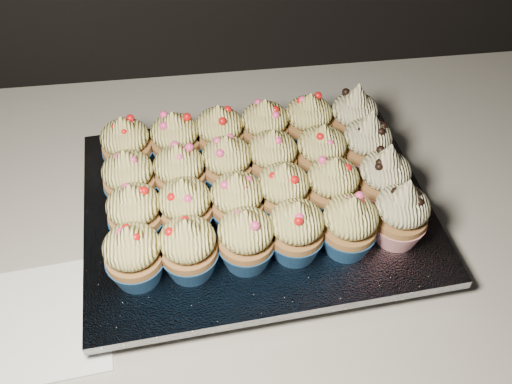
# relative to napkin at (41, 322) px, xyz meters

# --- Properties ---
(cabinet) EXTENTS (2.40, 0.60, 0.86)m
(cabinet) POSITION_rel_napkin_xyz_m (0.38, 0.14, -0.47)
(cabinet) COLOR black
(cabinet) RESTS_ON ground
(worktop) EXTENTS (2.44, 0.64, 0.04)m
(worktop) POSITION_rel_napkin_xyz_m (0.38, 0.14, -0.02)
(worktop) COLOR beige
(worktop) RESTS_ON cabinet
(napkin) EXTENTS (0.16, 0.16, 0.00)m
(napkin) POSITION_rel_napkin_xyz_m (0.00, 0.00, 0.00)
(napkin) COLOR white
(napkin) RESTS_ON worktop
(baking_tray) EXTENTS (0.40, 0.32, 0.02)m
(baking_tray) POSITION_rel_napkin_xyz_m (0.25, 0.12, 0.01)
(baking_tray) COLOR black
(baking_tray) RESTS_ON worktop
(foil_lining) EXTENTS (0.44, 0.35, 0.01)m
(foil_lining) POSITION_rel_napkin_xyz_m (0.25, 0.12, 0.03)
(foil_lining) COLOR silver
(foil_lining) RESTS_ON baking_tray
(cupcake_0) EXTENTS (0.06, 0.06, 0.08)m
(cupcake_0) POSITION_rel_napkin_xyz_m (0.11, 0.02, 0.07)
(cupcake_0) COLOR navy
(cupcake_0) RESTS_ON foil_lining
(cupcake_1) EXTENTS (0.06, 0.06, 0.08)m
(cupcake_1) POSITION_rel_napkin_xyz_m (0.17, 0.03, 0.07)
(cupcake_1) COLOR navy
(cupcake_1) RESTS_ON foil_lining
(cupcake_2) EXTENTS (0.06, 0.06, 0.08)m
(cupcake_2) POSITION_rel_napkin_xyz_m (0.23, 0.03, 0.07)
(cupcake_2) COLOR navy
(cupcake_2) RESTS_ON foil_lining
(cupcake_3) EXTENTS (0.06, 0.06, 0.08)m
(cupcake_3) POSITION_rel_napkin_xyz_m (0.29, 0.04, 0.07)
(cupcake_3) COLOR navy
(cupcake_3) RESTS_ON foil_lining
(cupcake_4) EXTENTS (0.06, 0.06, 0.08)m
(cupcake_4) POSITION_rel_napkin_xyz_m (0.34, 0.04, 0.07)
(cupcake_4) COLOR navy
(cupcake_4) RESTS_ON foil_lining
(cupcake_5) EXTENTS (0.06, 0.06, 0.10)m
(cupcake_5) POSITION_rel_napkin_xyz_m (0.40, 0.04, 0.07)
(cupcake_5) COLOR #B31827
(cupcake_5) RESTS_ON foil_lining
(cupcake_6) EXTENTS (0.06, 0.06, 0.08)m
(cupcake_6) POSITION_rel_napkin_xyz_m (0.11, 0.08, 0.07)
(cupcake_6) COLOR navy
(cupcake_6) RESTS_ON foil_lining
(cupcake_7) EXTENTS (0.06, 0.06, 0.08)m
(cupcake_7) POSITION_rel_napkin_xyz_m (0.17, 0.08, 0.07)
(cupcake_7) COLOR navy
(cupcake_7) RESTS_ON foil_lining
(cupcake_8) EXTENTS (0.06, 0.06, 0.08)m
(cupcake_8) POSITION_rel_napkin_xyz_m (0.23, 0.09, 0.07)
(cupcake_8) COLOR navy
(cupcake_8) RESTS_ON foil_lining
(cupcake_9) EXTENTS (0.06, 0.06, 0.08)m
(cupcake_9) POSITION_rel_napkin_xyz_m (0.28, 0.09, 0.07)
(cupcake_9) COLOR navy
(cupcake_9) RESTS_ON foil_lining
(cupcake_10) EXTENTS (0.06, 0.06, 0.08)m
(cupcake_10) POSITION_rel_napkin_xyz_m (0.34, 0.10, 0.07)
(cupcake_10) COLOR navy
(cupcake_10) RESTS_ON foil_lining
(cupcake_11) EXTENTS (0.06, 0.06, 0.10)m
(cupcake_11) POSITION_rel_napkin_xyz_m (0.40, 0.10, 0.07)
(cupcake_11) COLOR #B31827
(cupcake_11) RESTS_ON foil_lining
(cupcake_12) EXTENTS (0.06, 0.06, 0.08)m
(cupcake_12) POSITION_rel_napkin_xyz_m (0.10, 0.14, 0.07)
(cupcake_12) COLOR navy
(cupcake_12) RESTS_ON foil_lining
(cupcake_13) EXTENTS (0.06, 0.06, 0.08)m
(cupcake_13) POSITION_rel_napkin_xyz_m (0.16, 0.14, 0.07)
(cupcake_13) COLOR navy
(cupcake_13) RESTS_ON foil_lining
(cupcake_14) EXTENTS (0.06, 0.06, 0.08)m
(cupcake_14) POSITION_rel_napkin_xyz_m (0.22, 0.15, 0.07)
(cupcake_14) COLOR navy
(cupcake_14) RESTS_ON foil_lining
(cupcake_15) EXTENTS (0.06, 0.06, 0.08)m
(cupcake_15) POSITION_rel_napkin_xyz_m (0.28, 0.15, 0.07)
(cupcake_15) COLOR navy
(cupcake_15) RESTS_ON foil_lining
(cupcake_16) EXTENTS (0.06, 0.06, 0.08)m
(cupcake_16) POSITION_rel_napkin_xyz_m (0.34, 0.15, 0.07)
(cupcake_16) COLOR navy
(cupcake_16) RESTS_ON foil_lining
(cupcake_17) EXTENTS (0.06, 0.06, 0.10)m
(cupcake_17) POSITION_rel_napkin_xyz_m (0.40, 0.16, 0.07)
(cupcake_17) COLOR #B31827
(cupcake_17) RESTS_ON foil_lining
(cupcake_18) EXTENTS (0.06, 0.06, 0.08)m
(cupcake_18) POSITION_rel_napkin_xyz_m (0.10, 0.20, 0.07)
(cupcake_18) COLOR navy
(cupcake_18) RESTS_ON foil_lining
(cupcake_19) EXTENTS (0.06, 0.06, 0.08)m
(cupcake_19) POSITION_rel_napkin_xyz_m (0.16, 0.20, 0.07)
(cupcake_19) COLOR navy
(cupcake_19) RESTS_ON foil_lining
(cupcake_20) EXTENTS (0.06, 0.06, 0.08)m
(cupcake_20) POSITION_rel_napkin_xyz_m (0.22, 0.21, 0.07)
(cupcake_20) COLOR navy
(cupcake_20) RESTS_ON foil_lining
(cupcake_21) EXTENTS (0.06, 0.06, 0.08)m
(cupcake_21) POSITION_rel_napkin_xyz_m (0.27, 0.21, 0.07)
(cupcake_21) COLOR navy
(cupcake_21) RESTS_ON foil_lining
(cupcake_22) EXTENTS (0.06, 0.06, 0.08)m
(cupcake_22) POSITION_rel_napkin_xyz_m (0.33, 0.21, 0.07)
(cupcake_22) COLOR navy
(cupcake_22) RESTS_ON foil_lining
(cupcake_23) EXTENTS (0.06, 0.06, 0.10)m
(cupcake_23) POSITION_rel_napkin_xyz_m (0.39, 0.21, 0.07)
(cupcake_23) COLOR #B31827
(cupcake_23) RESTS_ON foil_lining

